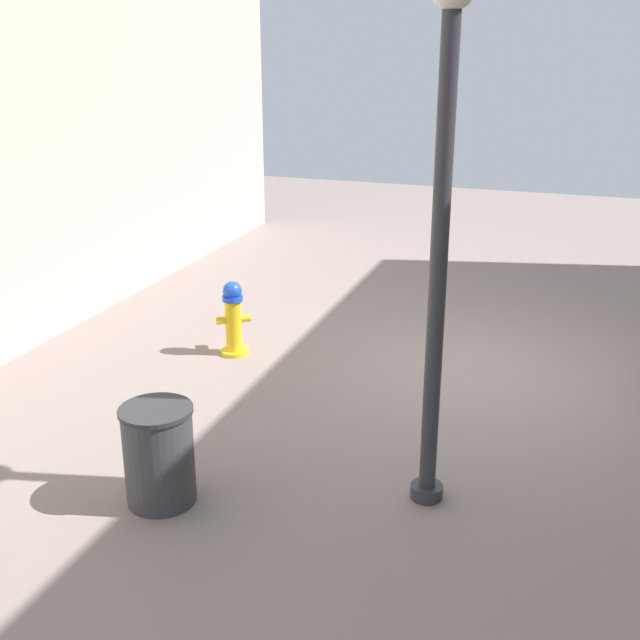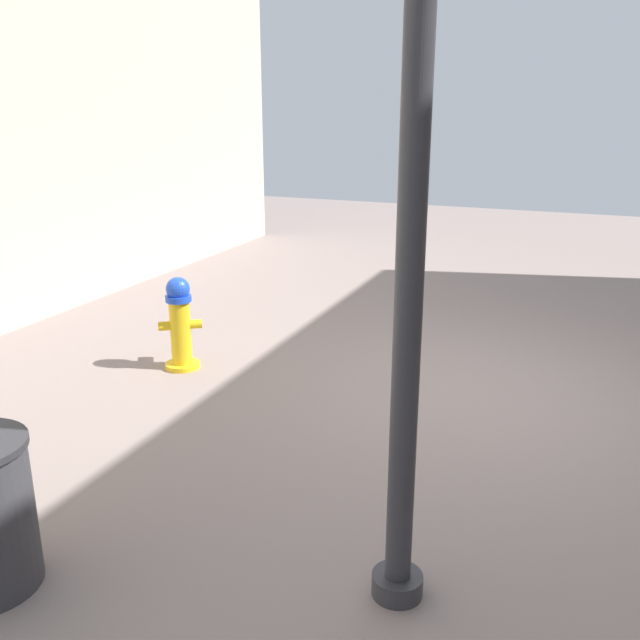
# 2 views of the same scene
# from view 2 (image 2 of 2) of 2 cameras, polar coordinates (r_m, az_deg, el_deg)

# --- Properties ---
(ground_plane) EXTENTS (23.40, 23.40, 0.00)m
(ground_plane) POSITION_cam_2_polar(r_m,az_deg,el_deg) (6.56, 13.29, -5.98)
(ground_plane) COLOR gray
(fire_hydrant) EXTENTS (0.40, 0.40, 0.94)m
(fire_hydrant) POSITION_cam_2_polar(r_m,az_deg,el_deg) (7.00, -11.45, -0.23)
(fire_hydrant) COLOR gold
(fire_hydrant) RESTS_ON ground_plane
(street_lamp) EXTENTS (0.36, 0.36, 4.27)m
(street_lamp) POSITION_cam_2_polar(r_m,az_deg,el_deg) (3.19, 8.00, 18.46)
(street_lamp) COLOR #2D2D33
(street_lamp) RESTS_ON ground_plane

